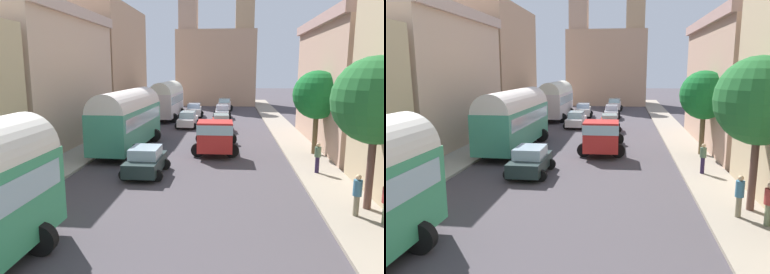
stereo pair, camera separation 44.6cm
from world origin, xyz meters
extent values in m
plane|color=#443E44|center=(0.00, 27.00, 0.00)|extent=(154.00, 154.00, 0.00)
cube|color=#9B9A8E|center=(-7.25, 27.00, 0.07)|extent=(2.50, 70.00, 0.14)
cube|color=gray|center=(7.25, 27.00, 0.07)|extent=(2.50, 70.00, 0.14)
cube|color=beige|center=(-11.31, 21.90, 4.57)|extent=(5.63, 13.68, 9.14)
cube|color=beige|center=(-11.31, 21.90, 9.53)|extent=(6.19, 13.68, 0.78)
cube|color=tan|center=(-11.08, 36.02, 6.12)|extent=(5.15, 13.64, 12.23)
cube|color=tan|center=(11.39, 23.57, 4.25)|extent=(5.78, 14.35, 8.50)
cube|color=#A7827A|center=(11.39, 23.57, 8.85)|extent=(6.36, 14.35, 0.69)
cube|color=tan|center=(0.00, 54.68, 5.69)|extent=(12.09, 6.91, 11.37)
cube|color=tan|center=(-4.23, 52.95, 8.59)|extent=(2.72, 2.72, 17.18)
cube|color=tan|center=(4.23, 52.95, 8.59)|extent=(2.72, 2.72, 17.18)
cylinder|color=black|center=(-3.27, 5.77, 0.50)|extent=(1.00, 0.35, 1.00)
cube|color=#3C9174|center=(-4.69, 20.52, 1.75)|extent=(2.68, 9.51, 2.50)
cylinder|color=silver|center=(-4.69, 20.52, 3.00)|extent=(2.63, 9.32, 2.39)
cube|color=#99B7C6|center=(-4.69, 20.52, 2.30)|extent=(2.71, 8.75, 0.80)
cylinder|color=black|center=(-5.77, 23.47, 0.50)|extent=(1.00, 0.35, 1.00)
cylinder|color=black|center=(-3.46, 23.41, 0.50)|extent=(1.00, 0.35, 1.00)
cylinder|color=black|center=(-5.93, 17.62, 0.50)|extent=(1.00, 0.35, 1.00)
cylinder|color=black|center=(-3.61, 17.56, 0.50)|extent=(1.00, 0.35, 1.00)
cube|color=beige|center=(-4.68, 36.19, 1.76)|extent=(2.57, 8.33, 2.53)
cylinder|color=silver|center=(-4.68, 36.19, 3.03)|extent=(2.52, 8.16, 2.35)
cube|color=#99B7C6|center=(-4.68, 36.19, 2.32)|extent=(2.60, 7.66, 0.81)
cylinder|color=black|center=(-5.77, 38.78, 0.50)|extent=(1.00, 0.35, 1.00)
cylinder|color=black|center=(-3.49, 38.74, 0.50)|extent=(1.00, 0.35, 1.00)
cylinder|color=black|center=(-5.87, 33.65, 0.50)|extent=(1.00, 0.35, 1.00)
cylinder|color=black|center=(-3.59, 33.60, 0.50)|extent=(1.00, 0.35, 1.00)
cube|color=red|center=(1.46, 18.73, 1.40)|extent=(2.23, 2.03, 1.90)
cube|color=#99B7C6|center=(1.46, 18.73, 1.93)|extent=(2.27, 2.11, 0.61)
cube|color=brown|center=(1.39, 22.04, 0.73)|extent=(2.28, 4.68, 0.55)
ellipsoid|color=beige|center=(1.38, 22.82, 1.23)|extent=(1.16, 1.23, 0.47)
ellipsoid|color=beige|center=(1.15, 21.34, 1.29)|extent=(0.94, 0.73, 0.58)
ellipsoid|color=beige|center=(1.72, 23.26, 1.25)|extent=(0.88, 0.79, 0.49)
ellipsoid|color=beige|center=(1.47, 23.16, 1.57)|extent=(1.17, 1.17, 0.48)
ellipsoid|color=silver|center=(1.27, 22.55, 1.67)|extent=(0.93, 0.90, 0.56)
ellipsoid|color=beige|center=(1.66, 22.31, 1.55)|extent=(0.79, 0.96, 0.46)
cylinder|color=black|center=(2.55, 18.92, 0.45)|extent=(0.90, 0.31, 0.90)
cylinder|color=black|center=(0.36, 18.88, 0.45)|extent=(0.90, 0.31, 0.90)
cylinder|color=black|center=(2.46, 22.89, 0.45)|extent=(0.90, 0.31, 0.90)
cylinder|color=black|center=(0.28, 22.84, 0.45)|extent=(0.90, 0.31, 0.90)
cube|color=#A82620|center=(1.55, 29.31, 0.62)|extent=(1.78, 4.03, 0.69)
cube|color=#99B9BE|center=(1.55, 29.31, 1.23)|extent=(1.47, 2.13, 0.54)
cylinder|color=black|center=(2.39, 28.14, 0.30)|extent=(0.60, 0.21, 0.60)
cylinder|color=black|center=(0.88, 28.04, 0.30)|extent=(0.60, 0.21, 0.60)
cylinder|color=black|center=(2.23, 30.57, 0.30)|extent=(0.60, 0.21, 0.60)
cylinder|color=black|center=(0.72, 30.47, 0.30)|extent=(0.60, 0.21, 0.60)
cube|color=silver|center=(1.43, 37.93, 0.60)|extent=(1.60, 4.42, 0.66)
cube|color=#A1ABBE|center=(1.43, 37.93, 1.20)|extent=(1.38, 2.31, 0.56)
cylinder|color=black|center=(2.21, 36.59, 0.30)|extent=(0.60, 0.21, 0.60)
cylinder|color=black|center=(0.71, 36.55, 0.30)|extent=(0.60, 0.21, 0.60)
cylinder|color=black|center=(2.15, 39.31, 0.30)|extent=(0.60, 0.21, 0.60)
cylinder|color=black|center=(0.65, 39.27, 0.30)|extent=(0.60, 0.21, 0.60)
cube|color=silver|center=(1.56, 45.86, 0.69)|extent=(1.73, 3.87, 0.84)
cube|color=#95BBC5|center=(1.56, 45.86, 1.37)|extent=(1.49, 2.03, 0.52)
cylinder|color=black|center=(2.36, 44.65, 0.30)|extent=(0.60, 0.21, 0.60)
cylinder|color=black|center=(0.71, 44.68, 0.30)|extent=(0.60, 0.21, 0.60)
cylinder|color=black|center=(2.41, 47.03, 0.30)|extent=(0.60, 0.21, 0.60)
cylinder|color=black|center=(0.76, 47.07, 0.30)|extent=(0.60, 0.21, 0.60)
cube|color=#1F2D2D|center=(-2.05, 14.49, 0.62)|extent=(1.71, 3.65, 0.69)
cube|color=#9DB4C6|center=(-2.05, 14.49, 1.24)|extent=(1.50, 1.90, 0.56)
cylinder|color=black|center=(-2.89, 15.63, 0.30)|extent=(0.60, 0.21, 0.60)
cylinder|color=black|center=(-1.20, 15.62, 0.30)|extent=(0.60, 0.21, 0.60)
cylinder|color=black|center=(-2.90, 13.37, 0.30)|extent=(0.60, 0.21, 0.60)
cylinder|color=black|center=(-1.21, 13.36, 0.30)|extent=(0.60, 0.21, 0.60)
cube|color=white|center=(-1.71, 30.76, 0.61)|extent=(1.63, 4.03, 0.69)
cube|color=#9BBCC6|center=(-1.71, 30.76, 1.25)|extent=(1.41, 2.11, 0.58)
cylinder|color=black|center=(-2.47, 32.01, 0.30)|extent=(0.60, 0.21, 0.60)
cylinder|color=black|center=(-0.91, 31.99, 0.30)|extent=(0.60, 0.21, 0.60)
cylinder|color=black|center=(-2.51, 29.53, 0.30)|extent=(0.60, 0.21, 0.60)
cylinder|color=black|center=(-0.95, 29.50, 0.30)|extent=(0.60, 0.21, 0.60)
cube|color=silver|center=(-1.92, 38.68, 0.67)|extent=(1.86, 3.95, 0.81)
cube|color=#91AAC7|center=(-1.92, 38.68, 1.32)|extent=(1.56, 2.09, 0.49)
cylinder|color=black|center=(-2.81, 39.83, 0.30)|extent=(0.60, 0.21, 0.60)
cylinder|color=black|center=(-1.16, 39.92, 0.30)|extent=(0.60, 0.21, 0.60)
cylinder|color=black|center=(-2.67, 37.44, 0.30)|extent=(0.60, 0.21, 0.60)
cylinder|color=black|center=(-1.03, 37.53, 0.30)|extent=(0.60, 0.21, 0.60)
cylinder|color=#787059|center=(7.21, 9.59, 0.07)|extent=(0.18, 0.18, 0.14)
cylinder|color=#787059|center=(7.21, 9.59, 0.54)|extent=(0.27, 0.27, 0.79)
cylinder|color=#376783|center=(7.21, 9.59, 1.24)|extent=(0.42, 0.42, 0.61)
sphere|color=tan|center=(7.21, 9.59, 1.65)|extent=(0.21, 0.21, 0.21)
cylinder|color=#6A7455|center=(8.01, 8.90, 0.07)|extent=(0.20, 0.20, 0.14)
cylinder|color=#6A7455|center=(8.01, 8.90, 0.54)|extent=(0.31, 0.31, 0.80)
cylinder|color=maroon|center=(8.01, 8.90, 1.22)|extent=(0.48, 0.48, 0.56)
cylinder|color=#271C3D|center=(7.07, 15.39, 0.07)|extent=(0.18, 0.18, 0.14)
cylinder|color=#271C3D|center=(7.07, 15.39, 0.58)|extent=(0.30, 0.30, 0.87)
cylinder|color=#4C664E|center=(7.07, 15.39, 1.28)|extent=(0.47, 0.47, 0.53)
sphere|color=tan|center=(7.07, 15.39, 1.65)|extent=(0.21, 0.21, 0.21)
cylinder|color=brown|center=(7.90, 10.38, 1.60)|extent=(0.29, 0.29, 3.19)
sphere|color=#23632C|center=(7.90, 10.38, 4.45)|extent=(3.36, 3.36, 3.36)
cylinder|color=brown|center=(7.90, 19.98, 1.41)|extent=(0.32, 0.32, 2.82)
sphere|color=#166529|center=(7.90, 19.98, 3.98)|extent=(3.10, 3.10, 3.10)
camera|label=1|loc=(2.43, -4.03, 5.63)|focal=34.09mm
camera|label=2|loc=(2.87, -3.98, 5.63)|focal=34.09mm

